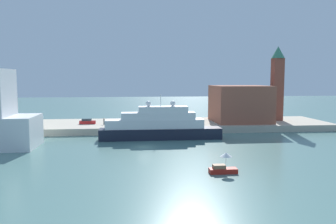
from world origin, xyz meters
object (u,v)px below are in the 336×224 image
Objects in this scene: parked_car at (87,122)px; person_figure at (104,122)px; large_yacht at (159,126)px; harbor_building at (240,104)px; mooring_bollard at (171,125)px; bell_tower at (277,80)px; small_motorboat at (223,166)px.

person_figure is at bearing -21.38° from parked_car.
harbor_building reaches higher than large_yacht.
large_yacht reaches higher than parked_car.
parked_car is 24.47m from mooring_bollard.
harbor_building is 3.52× the size of parked_car.
parked_car is 5.15m from person_figure.
bell_tower reaches higher than person_figure.
harbor_building reaches higher than small_motorboat.
mooring_bollard is at bearing -157.79° from harbor_building.
large_yacht is 25.18m from parked_car.
harbor_building is at bearing -169.92° from bell_tower.
mooring_bollard is at bearing 95.26° from small_motorboat.
bell_tower reaches higher than harbor_building.
large_yacht is 20.40m from person_figure.
harbor_building reaches higher than mooring_bollard.
person_figure is at bearing -176.61° from harbor_building.
harbor_building is 40.13m from person_figure.
harbor_building is at bearing 33.55° from large_yacht.
large_yacht is at bearing -45.77° from person_figure.
person_figure is (4.79, -1.88, 0.22)m from parked_car.
small_motorboat is 2.39× the size of person_figure.
person_figure is at bearing 160.48° from mooring_bollard.
parked_car is at bearing 160.09° from mooring_bollard.
person_figure reaches higher than parked_car.
large_yacht is at bearing -146.45° from harbor_building.
person_figure is (-21.77, 45.18, 1.51)m from small_motorboat.
bell_tower reaches higher than large_yacht.
mooring_bollard is (-3.56, 38.72, 1.10)m from small_motorboat.
small_motorboat is 54.05m from parked_car.
harbor_building is (18.03, 47.54, 6.03)m from small_motorboat.
person_figure is at bearing 134.23° from large_yacht.
small_motorboat is at bearing -121.40° from bell_tower.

